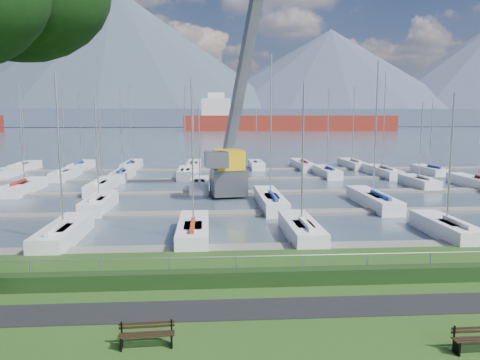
{
  "coord_description": "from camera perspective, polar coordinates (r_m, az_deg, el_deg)",
  "views": [
    {
      "loc": [
        -2.22,
        -20.21,
        7.46
      ],
      "look_at": [
        0.0,
        12.0,
        3.0
      ],
      "focal_mm": 35.0,
      "sensor_mm": 36.0,
      "label": 1
    }
  ],
  "objects": [
    {
      "name": "cargo_ship_mid",
      "position": [
        242.46,
        4.89,
        6.9
      ],
      "size": [
        107.28,
        27.07,
        21.5
      ],
      "rotation": [
        0.0,
        0.0,
        -0.09
      ],
      "color": "maroon",
      "rests_on": "water"
    },
    {
      "name": "sailboat_fleet",
      "position": [
        50.15,
        -5.59,
        5.44
      ],
      "size": [
        76.37,
        50.09,
        13.38
      ],
      "color": "#1B3F99",
      "rests_on": "water"
    },
    {
      "name": "mountains",
      "position": [
        426.75,
        -2.71,
        13.13
      ],
      "size": [
        1190.0,
        360.0,
        115.0
      ],
      "color": "#3A4856",
      "rests_on": "water"
    },
    {
      "name": "foothill",
      "position": [
        350.22,
        -3.61,
        7.61
      ],
      "size": [
        900.0,
        80.0,
        12.0
      ],
      "primitive_type": "cube",
      "color": "#4A546C",
      "rests_on": "water"
    },
    {
      "name": "fence",
      "position": [
        21.27,
        2.25,
        -9.25
      ],
      "size": [
        80.0,
        0.04,
        0.04
      ],
      "primitive_type": "cylinder",
      "rotation": [
        0.0,
        1.57,
        0.0
      ],
      "color": "#95999D",
      "rests_on": "grass"
    },
    {
      "name": "bench_right",
      "position": [
        17.41,
        27.25,
        -16.9
      ],
      "size": [
        1.8,
        0.44,
        0.85
      ],
      "rotation": [
        0.0,
        0.0,
        0.01
      ],
      "color": "black",
      "rests_on": "grass"
    },
    {
      "name": "water",
      "position": [
        280.33,
        -3.51,
        6.24
      ],
      "size": [
        800.0,
        540.0,
        0.2
      ],
      "primitive_type": "cube",
      "color": "#3F4D5C"
    },
    {
      "name": "crane",
      "position": [
        45.72,
        -0.92,
        5.19
      ],
      "size": [
        6.32,
        13.22,
        22.35
      ],
      "rotation": [
        0.0,
        0.0,
        0.13
      ],
      "color": "#525559",
      "rests_on": "water"
    },
    {
      "name": "bench_left",
      "position": [
        16.23,
        -11.31,
        -18.0
      ],
      "size": [
        1.82,
        0.52,
        0.85
      ],
      "rotation": [
        0.0,
        0.0,
        0.06
      ],
      "color": "black",
      "rests_on": "grass"
    },
    {
      "name": "path",
      "position": [
        18.89,
        3.25,
        -15.38
      ],
      "size": [
        160.0,
        2.0,
        0.04
      ],
      "primitive_type": "cube",
      "color": "black",
      "rests_on": "grass"
    },
    {
      "name": "docks",
      "position": [
        46.9,
        -1.18,
        -1.56
      ],
      "size": [
        90.0,
        41.6,
        0.25
      ],
      "color": "gray",
      "rests_on": "water"
    },
    {
      "name": "hedge",
      "position": [
        21.17,
        2.36,
        -11.77
      ],
      "size": [
        80.0,
        0.7,
        0.7
      ],
      "primitive_type": "cube",
      "color": "black",
      "rests_on": "grass"
    }
  ]
}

